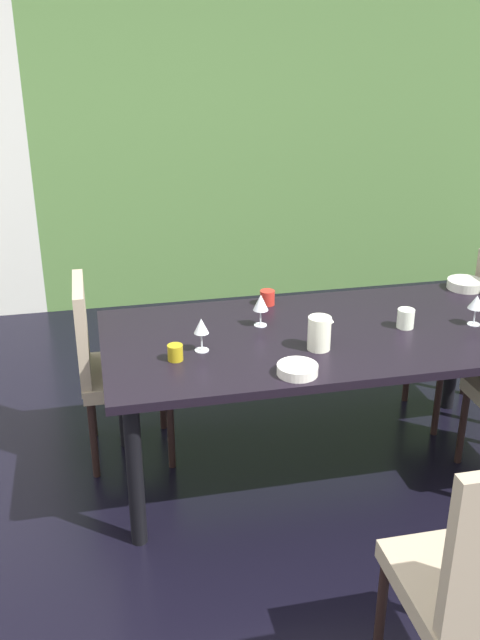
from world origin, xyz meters
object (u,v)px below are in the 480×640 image
Objects in this scene: wine_glass_center at (261,303)px; chair_right_far at (472,329)px; cup_south at (406,318)px; cup_left at (175,353)px; wine_glass_north at (476,303)px; cup_front at (267,298)px; serving_bowl_east at (297,369)px; chair_left_far at (110,361)px; pitcher_right at (319,333)px; dining_table at (322,346)px; serving_bowl_corner at (465,284)px; wine_glass_near_shelf at (201,327)px.

chair_right_far is at bearing 8.44° from wine_glass_center.
cup_south reaches higher than cup_left.
wine_glass_north is at bearing -11.63° from wine_glass_center.
wine_glass_center reaches higher than cup_front.
chair_right_far is 5.30× the size of serving_bowl_east.
chair_left_far reaches higher than pitcher_right.
chair_right_far is at bearing 18.23° from dining_table.
wine_glass_center is (-0.27, 0.14, 0.19)m from dining_table.
pitcher_right is at bearing -173.00° from wine_glass_north.
serving_bowl_corner reaches higher than dining_table.
wine_glass_north is at bearing -26.87° from cup_front.
wine_glass_north is 0.77× the size of serving_bowl_corner.
wine_glass_center is 0.81× the size of serving_bowl_corner.
wine_glass_near_shelf is at bearing -172.65° from dining_table.
cup_front is (-0.17, 0.39, 0.11)m from dining_table.
cup_front is at bearing 153.13° from wine_glass_north.
pitcher_right is (-1.06, -0.50, 0.30)m from chair_right_far.
cup_left is at bearing 30.49° from chair_left_far.
cup_left is (-0.72, -0.14, 0.11)m from dining_table.
cup_south reaches higher than cup_front.
dining_table is 1.05m from chair_right_far.
cup_left reaches higher than dining_table.
cup_south is (0.67, -0.17, -0.07)m from wine_glass_center.
wine_glass_center reaches higher than wine_glass_near_shelf.
cup_front is 0.49× the size of pitcher_right.
dining_table is at bearing 58.27° from serving_bowl_east.
cup_south is at bearing 5.78° from cup_left.
cup_left is (-1.71, -0.47, 0.26)m from chair_right_far.
wine_glass_near_shelf is 0.48m from serving_bowl_east.
cup_south is at bearing -36.42° from cup_front.
cup_south is at bearing -4.18° from dining_table.
chair_right_far reaches higher than serving_bowl_east.
cup_front is 1.07× the size of cup_left.
cup_south is at bearing -142.21° from serving_bowl_corner.
chair_left_far reaches higher than wine_glass_center.
cup_front is at bearing 85.02° from serving_bowl_east.
wine_glass_center is at bearing 93.41° from serving_bowl_east.
cup_left is (-0.48, 0.24, 0.01)m from serving_bowl_east.
serving_bowl_east is (0.03, -0.52, -0.09)m from wine_glass_center.
serving_bowl_east is (-1.23, -0.71, 0.24)m from chair_right_far.
chair_right_far is 1.21m from pitcher_right.
serving_bowl_east is at bearing -127.49° from pitcher_right.
pitcher_right is (-0.48, -0.14, 0.03)m from cup_south.
dining_table is 10.59× the size of serving_bowl_corner.
wine_glass_north is 0.51m from serving_bowl_corner.
serving_bowl_east is at bearing 46.93° from chair_left_far.
wine_glass_center is (0.73, -0.19, 0.32)m from chair_left_far.
wine_glass_near_shelf is at bearing -179.69° from wine_glass_north.
cup_front reaches higher than cup_left.
cup_left is at bearing -168.71° from dining_table.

